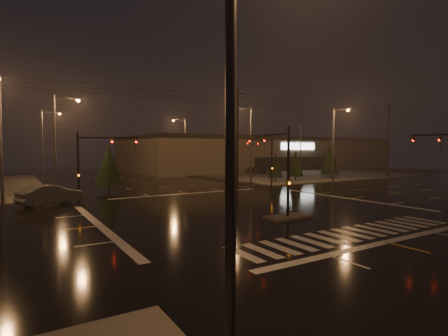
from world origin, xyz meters
The scene contains 26 objects.
ground centered at (0.00, 0.00, 0.00)m, with size 140.00×140.00×0.00m, color black.
sidewalk_ne centered at (30.00, 30.00, 0.06)m, with size 36.00×36.00×0.12m, color #4C4A44.
median_island centered at (0.00, -4.00, 0.07)m, with size 3.00×1.60×0.15m, color #4C4A44.
crosswalk centered at (0.00, -9.00, 0.01)m, with size 15.00×2.60×0.01m, color beige.
stop_bar_near centered at (0.00, -11.00, 0.01)m, with size 16.00×0.50×0.01m, color beige.
stop_bar_far centered at (0.00, 11.00, 0.01)m, with size 16.00×0.50×0.01m, color beige.
parking_lot centered at (35.00, 28.00, 0.04)m, with size 50.00×24.00×0.08m, color black.
retail_building centered at (35.00, 45.99, 3.84)m, with size 60.20×28.30×7.20m.
signal_mast_median centered at (0.00, -3.07, 3.75)m, with size 0.25×4.59×6.00m.
signal_mast_ne centered at (9.50, 10.14, 3.79)m, with size 4.84×1.86×6.00m.
signal_mast_nw centered at (-9.50, 10.14, 3.79)m, with size 4.84×1.86×6.00m.
streetlight_0 centered at (-11.18, -15.00, 5.80)m, with size 2.77×0.32×10.00m.
streetlight_1 centered at (-11.18, 18.00, 5.80)m, with size 2.77×0.32×10.00m.
streetlight_2 centered at (-11.18, 34.00, 5.80)m, with size 2.77×0.32×10.00m.
streetlight_3 centered at (11.18, 16.00, 5.80)m, with size 2.77×0.32×10.00m.
streetlight_4 centered at (11.18, 36.00, 5.80)m, with size 2.77×0.32×10.00m.
streetlight_5 centered at (-16.00, 11.18, 5.80)m, with size 0.32×2.77×10.00m.
streetlight_6 centered at (22.00, 11.18, 5.80)m, with size 0.32×2.77×10.00m.
utility_pole_1 centered at (8.00, 14.00, 6.13)m, with size 2.20×0.32×12.00m.
utility_pole_2 centered at (38.00, 14.00, 6.13)m, with size 2.20×0.32×12.00m.
conifer_0 centered at (15.50, 15.76, 2.29)m, with size 2.04×2.04×3.88m.
conifer_1 centered at (19.33, 15.93, 2.52)m, with size 2.33×2.33×4.34m.
conifer_2 centered at (26.85, 16.33, 2.93)m, with size 2.85×2.85×5.16m.
conifer_3 centered at (-6.37, 17.26, 2.90)m, with size 2.81×2.81×5.10m.
car_parked centered at (22.94, 30.13, 0.69)m, with size 1.63×4.05×1.38m, color black.
car_crossing centered at (-12.64, 10.36, 0.83)m, with size 1.75×5.01×1.65m, color #57595E.
Camera 1 is at (-15.41, -21.10, 4.47)m, focal length 28.00 mm.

